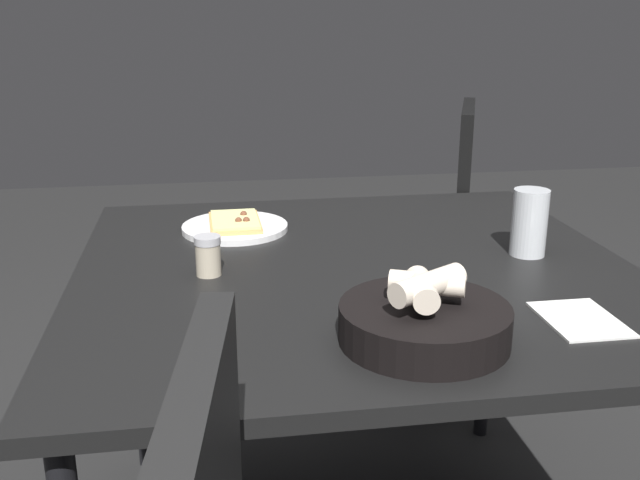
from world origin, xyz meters
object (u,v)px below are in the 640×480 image
at_px(bread_basket, 424,319).
at_px(beer_glass, 529,226).
at_px(pizza_plate, 235,226).
at_px(pepper_shaker, 208,258).
at_px(dining_table, 355,291).
at_px(chair_near, 426,238).

bearing_deg(bread_basket, beer_glass, -42.27).
relative_size(pizza_plate, pepper_shaker, 3.12).
relative_size(dining_table, pizza_plate, 4.54).
bearing_deg(pepper_shaker, pizza_plate, -12.41).
height_order(pizza_plate, chair_near, chair_near).
relative_size(dining_table, chair_near, 1.16).
xyz_separation_m(pizza_plate, pepper_shaker, (-0.29, 0.06, 0.02)).
distance_m(dining_table, chair_near, 0.90).
relative_size(pepper_shaker, chair_near, 0.08).
bearing_deg(pizza_plate, beer_glass, -114.13).
bearing_deg(beer_glass, pepper_shaker, 91.76).
bearing_deg(bread_basket, dining_table, 5.53).
height_order(dining_table, chair_near, chair_near).
bearing_deg(chair_near, bread_basket, 162.49).
height_order(pepper_shaker, chair_near, chair_near).
distance_m(bread_basket, beer_glass, 0.50).
relative_size(bread_basket, pepper_shaker, 3.38).
distance_m(pepper_shaker, chair_near, 1.09).
bearing_deg(pizza_plate, dining_table, -140.64).
height_order(dining_table, pizza_plate, pizza_plate).
distance_m(bread_basket, chair_near, 1.23).
relative_size(pizza_plate, bread_basket, 0.92).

